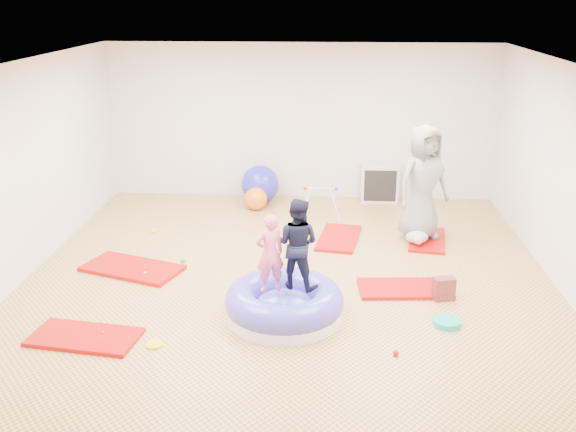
{
  "coord_description": "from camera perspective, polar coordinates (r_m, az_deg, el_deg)",
  "views": [
    {
      "loc": [
        0.49,
        -7.46,
        3.63
      ],
      "look_at": [
        0.0,
        0.3,
        0.9
      ],
      "focal_mm": 40.0,
      "sensor_mm": 36.0,
      "label": 1
    }
  ],
  "objects": [
    {
      "name": "yellow_toy",
      "position": [
        7.23,
        -11.8,
        -11.15
      ],
      "size": [
        0.18,
        0.18,
        0.03
      ],
      "primitive_type": "cylinder",
      "color": "yellow",
      "rests_on": "ground"
    },
    {
      "name": "cube_shelf",
      "position": [
        11.77,
        8.14,
        2.88
      ],
      "size": [
        0.67,
        0.33,
        0.67
      ],
      "color": "silver",
      "rests_on": "ground"
    },
    {
      "name": "ball_pit_balls",
      "position": [
        8.37,
        -8.26,
        -6.33
      ],
      "size": [
        3.57,
        3.49,
        0.07
      ],
      "color": "green",
      "rests_on": "ground"
    },
    {
      "name": "infant",
      "position": [
        9.8,
        11.41,
        -1.9
      ],
      "size": [
        0.33,
        0.34,
        0.2
      ],
      "color": "#A3C2DD",
      "rests_on": "gym_mat_rear_right"
    },
    {
      "name": "room",
      "position": [
        7.81,
        -0.14,
        2.74
      ],
      "size": [
        7.01,
        8.01,
        2.81
      ],
      "color": "tan",
      "rests_on": "ground"
    },
    {
      "name": "backpack",
      "position": [
        8.23,
        13.67,
        -6.29
      ],
      "size": [
        0.28,
        0.21,
        0.29
      ],
      "primitive_type": "cube",
      "rotation": [
        0.0,
        0.0,
        0.24
      ],
      "color": "#B62C32",
      "rests_on": "ground"
    },
    {
      "name": "gym_mat_front_left",
      "position": [
        7.54,
        -17.62,
        -10.23
      ],
      "size": [
        1.25,
        0.75,
        0.05
      ],
      "primitive_type": "cube",
      "rotation": [
        0.0,
        0.0,
        -0.14
      ],
      "color": "#A8050D",
      "rests_on": "ground"
    },
    {
      "name": "exercise_ball_orange",
      "position": [
        11.24,
        -2.87,
        1.54
      ],
      "size": [
        0.4,
        0.4,
        0.4
      ],
      "primitive_type": "sphere",
      "color": "orange",
      "rests_on": "ground"
    },
    {
      "name": "exercise_ball_blue",
      "position": [
        11.6,
        -2.49,
        2.85
      ],
      "size": [
        0.68,
        0.68,
        0.68
      ],
      "primitive_type": "sphere",
      "color": "#252AC9",
      "rests_on": "ground"
    },
    {
      "name": "gym_mat_center_back",
      "position": [
        9.96,
        4.55,
        -1.96
      ],
      "size": [
        0.75,
        1.22,
        0.05
      ],
      "primitive_type": "cube",
      "rotation": [
        0.0,
        0.0,
        1.41
      ],
      "color": "#A8050D",
      "rests_on": "ground"
    },
    {
      "name": "child_navy",
      "position": [
        7.34,
        0.81,
        -2.1
      ],
      "size": [
        0.63,
        0.56,
        1.08
      ],
      "primitive_type": "imported",
      "rotation": [
        0.0,
        0.0,
        2.81
      ],
      "color": "black",
      "rests_on": "inflatable_cushion"
    },
    {
      "name": "inflatable_cushion",
      "position": [
        7.58,
        -0.33,
        -7.82
      ],
      "size": [
        1.4,
        1.4,
        0.44
      ],
      "rotation": [
        0.0,
        0.0,
        0.04
      ],
      "color": "white",
      "rests_on": "ground"
    },
    {
      "name": "gym_mat_right",
      "position": [
        8.42,
        10.33,
        -6.37
      ],
      "size": [
        1.21,
        0.67,
        0.05
      ],
      "primitive_type": "cube",
      "rotation": [
        0.0,
        0.0,
        0.07
      ],
      "color": "#A8050D",
      "rests_on": "ground"
    },
    {
      "name": "child_pink",
      "position": [
        7.27,
        -1.62,
        -2.96
      ],
      "size": [
        0.4,
        0.35,
        0.93
      ],
      "primitive_type": "imported",
      "rotation": [
        0.0,
        0.0,
        3.59
      ],
      "color": "#F46186",
      "rests_on": "inflatable_cushion"
    },
    {
      "name": "gym_mat_rear_right",
      "position": [
        10.09,
        12.24,
        -2.07
      ],
      "size": [
        0.69,
        1.13,
        0.04
      ],
      "primitive_type": "cube",
      "rotation": [
        0.0,
        0.0,
        1.42
      ],
      "color": "#A8050D",
      "rests_on": "ground"
    },
    {
      "name": "gym_mat_mid_left",
      "position": [
        9.11,
        -13.67,
        -4.54
      ],
      "size": [
        1.49,
        1.08,
        0.06
      ],
      "primitive_type": "cube",
      "rotation": [
        0.0,
        0.0,
        -0.34
      ],
      "color": "#A8050D",
      "rests_on": "ground"
    },
    {
      "name": "adult_caregiver",
      "position": [
        9.86,
        11.9,
        2.95
      ],
      "size": [
        1.02,
        0.9,
        1.75
      ],
      "primitive_type": "imported",
      "rotation": [
        0.0,
        0.0,
        0.51
      ],
      "color": "gray",
      "rests_on": "gym_mat_rear_right"
    },
    {
      "name": "balance_disc",
      "position": [
        7.69,
        13.92,
        -9.16
      ],
      "size": [
        0.32,
        0.32,
        0.07
      ],
      "primitive_type": "cylinder",
      "color": "#15AEA2",
      "rests_on": "ground"
    },
    {
      "name": "infant_play_gym",
      "position": [
        10.77,
        2.91,
        1.63
      ],
      "size": [
        0.7,
        0.67,
        0.54
      ],
      "rotation": [
        0.0,
        0.0,
        -0.25
      ],
      "color": "silver",
      "rests_on": "ground"
    }
  ]
}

